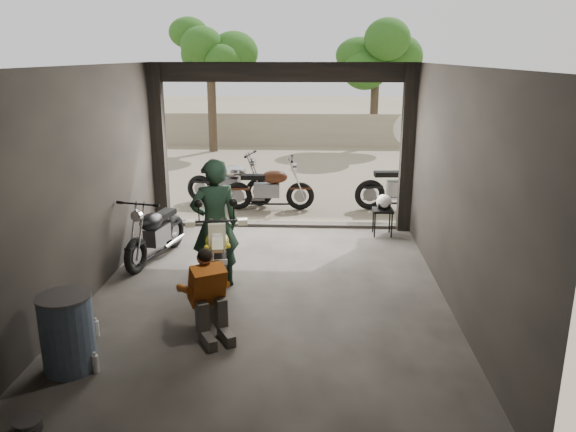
# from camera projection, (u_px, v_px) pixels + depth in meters

# --- Properties ---
(ground) EXTENTS (80.00, 80.00, 0.00)m
(ground) POSITION_uv_depth(u_px,v_px,m) (268.00, 300.00, 7.93)
(ground) COLOR #7A6D56
(ground) RESTS_ON ground
(garage) EXTENTS (7.00, 7.13, 3.20)m
(garage) POSITION_uv_depth(u_px,v_px,m) (270.00, 202.00, 8.10)
(garage) COLOR #2D2B28
(garage) RESTS_ON ground
(boundary_wall) EXTENTS (18.00, 0.30, 1.20)m
(boundary_wall) POSITION_uv_depth(u_px,v_px,m) (299.00, 129.00, 21.20)
(boundary_wall) COLOR gray
(boundary_wall) RESTS_ON ground
(tree_left) EXTENTS (2.20, 2.20, 5.60)m
(tree_left) POSITION_uv_depth(u_px,v_px,m) (209.00, 34.00, 18.96)
(tree_left) COLOR #382B1E
(tree_left) RESTS_ON ground
(tree_right) EXTENTS (2.20, 2.20, 5.00)m
(tree_right) POSITION_uv_depth(u_px,v_px,m) (377.00, 48.00, 20.24)
(tree_right) COLOR #382B1E
(tree_right) RESTS_ON ground
(main_bike) EXTENTS (1.10, 1.98, 1.25)m
(main_bike) POSITION_uv_depth(u_px,v_px,m) (218.00, 249.00, 8.10)
(main_bike) COLOR white
(main_bike) RESTS_ON ground
(left_bike) EXTENTS (1.04, 1.76, 1.12)m
(left_bike) POSITION_uv_depth(u_px,v_px,m) (155.00, 228.00, 9.32)
(left_bike) COLOR black
(left_bike) RESTS_ON ground
(outside_bike_a) EXTENTS (1.90, 1.05, 1.21)m
(outside_bike_a) POSITION_uv_depth(u_px,v_px,m) (229.00, 178.00, 12.83)
(outside_bike_a) COLOR black
(outside_bike_a) RESTS_ON ground
(outside_bike_b) EXTENTS (1.76, 0.77, 1.18)m
(outside_bike_b) POSITION_uv_depth(u_px,v_px,m) (269.00, 184.00, 12.36)
(outside_bike_b) COLOR #4A2311
(outside_bike_b) RESTS_ON ground
(outside_bike_c) EXTENTS (1.94, 0.92, 1.28)m
(outside_bike_c) POSITION_uv_depth(u_px,v_px,m) (404.00, 181.00, 12.37)
(outside_bike_c) COLOR black
(outside_bike_c) RESTS_ON ground
(rider) EXTENTS (0.83, 0.70, 1.93)m
(rider) POSITION_uv_depth(u_px,v_px,m) (215.00, 224.00, 8.11)
(rider) COLOR black
(rider) RESTS_ON ground
(mechanic) EXTENTS (0.84, 0.91, 1.07)m
(mechanic) POSITION_uv_depth(u_px,v_px,m) (211.00, 298.00, 6.70)
(mechanic) COLOR #BE5D19
(mechanic) RESTS_ON ground
(stool) EXTENTS (0.38, 0.38, 0.53)m
(stool) POSITION_uv_depth(u_px,v_px,m) (383.00, 213.00, 10.59)
(stool) COLOR black
(stool) RESTS_ON ground
(helmet) EXTENTS (0.31, 0.33, 0.28)m
(helmet) POSITION_uv_depth(u_px,v_px,m) (384.00, 202.00, 10.56)
(helmet) COLOR white
(helmet) RESTS_ON stool
(oil_drum) EXTENTS (0.61, 0.61, 0.87)m
(oil_drum) POSITION_uv_depth(u_px,v_px,m) (68.00, 334.00, 6.05)
(oil_drum) COLOR #42556F
(oil_drum) RESTS_ON ground
(sign_post) EXTENTS (0.71, 0.08, 2.12)m
(sign_post) POSITION_uv_depth(u_px,v_px,m) (409.00, 146.00, 12.30)
(sign_post) COLOR black
(sign_post) RESTS_ON ground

